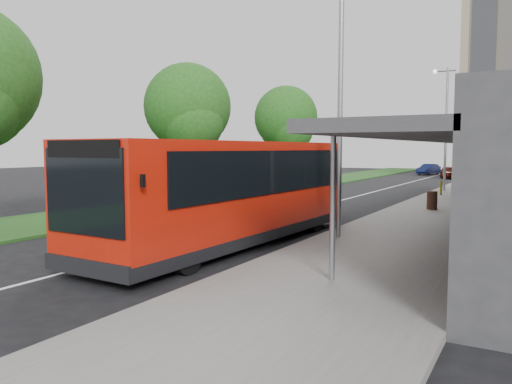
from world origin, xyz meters
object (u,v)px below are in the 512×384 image
Objects in this scene: tree_mid at (188,113)px; lamp_post_far at (445,121)px; tree_far at (286,122)px; car_far at (429,169)px; bus_second at (228,186)px; car_near at (449,172)px; litter_bin at (432,200)px; lamp_post_near at (338,90)px; bollard at (441,188)px; bus_main at (232,192)px.

tree_mid is 0.94× the size of lamp_post_far.
tree_far reaches higher than car_far.
car_far is at bearing 94.49° from bus_second.
bus_second is (6.12, -17.53, -3.44)m from tree_far.
car_far is (-3.07, 6.40, -0.01)m from car_near.
car_near is at bearing 89.57° from bus_second.
litter_bin is at bearing -39.46° from tree_far.
tree_mid is at bearing -120.15° from car_near.
car_near is (8.97, 29.75, -4.23)m from tree_mid.
bollard is (0.45, 16.54, -4.14)m from lamp_post_near.
bus_main is at bearing -103.90° from car_near.
car_far reaches higher than litter_bin.
bus_main is 3.09× the size of car_near.
lamp_post_near is at bearing -68.59° from car_far.
lamp_post_far is at bearing -62.79° from car_far.
lamp_post_far is 2.19× the size of car_far.
tree_mid reaches higher than bollard.
lamp_post_far is 0.79× the size of bus_second.
bollard is at bearing -12.23° from tree_far.
tree_far is at bearing -130.19° from car_near.
car_far is at bearing 102.69° from lamp_post_far.
tree_far is at bearing 120.29° from lamp_post_near.
tree_mid is 17.07m from lamp_post_far.
lamp_post_near is at bearing -32.36° from tree_mid.
lamp_post_far is at bearing 96.75° from litter_bin.
lamp_post_far is 19.42m from bus_second.
bus_second is 35.40m from car_near.
bus_second is at bearing -131.02° from litter_bin.
litter_bin is 28.22m from car_near.
bollard is at bearing -63.46° from car_far.
bus_main is at bearing -139.86° from lamp_post_near.
car_near is 0.98× the size of car_far.
litter_bin is 35.01m from car_far.
lamp_post_far is 9.39× the size of bollard.
car_near reaches higher than bollard.
lamp_post_far is at bearing 97.41° from bollard.
tree_mid is 13.28m from litter_bin.
car_far is at bearing 80.72° from tree_mid.
tree_mid is at bearing -130.68° from lamp_post_far.
litter_bin is at bearing -64.70° from car_far.
car_far is at bearing 96.90° from lamp_post_near.
litter_bin is at bearing -83.55° from bollard.
bus_second is at bearing -107.99° from car_near.
bus_main is 1.09× the size of bus_second.
bus_second is (-2.49, 3.64, -0.15)m from bus_main.
bus_second reaches higher than car_near.
car_far is at bearing 100.78° from litter_bin.
car_near is at bearing 73.22° from tree_mid.
car_near is (8.97, 17.75, -4.29)m from tree_far.
bus_second is at bearing -75.18° from car_far.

